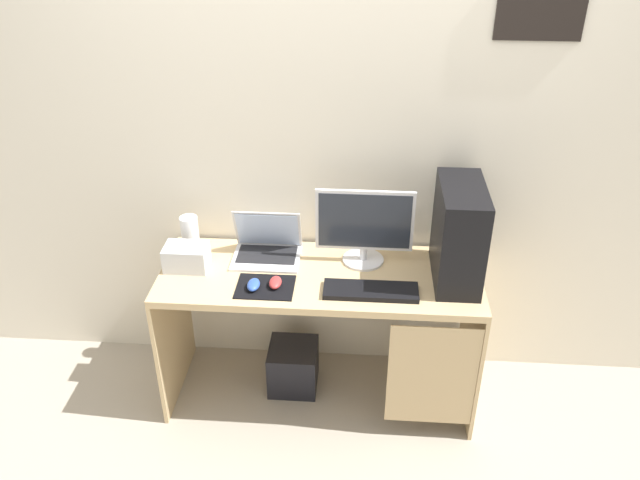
{
  "coord_description": "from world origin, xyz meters",
  "views": [
    {
      "loc": [
        0.18,
        -2.48,
        2.38
      ],
      "look_at": [
        0.0,
        0.0,
        0.91
      ],
      "focal_mm": 36.08,
      "sensor_mm": 36.0,
      "label": 1
    }
  ],
  "objects_px": {
    "pc_tower": "(459,234)",
    "subwoofer": "(293,366)",
    "speaker": "(190,234)",
    "mouse_left": "(275,282)",
    "keyboard": "(371,291)",
    "mouse_right": "(254,285)",
    "laptop": "(267,247)",
    "projector": "(187,257)",
    "monitor": "(364,227)"
  },
  "relations": [
    {
      "from": "keyboard",
      "to": "mouse_right",
      "type": "height_order",
      "value": "mouse_right"
    },
    {
      "from": "speaker",
      "to": "projector",
      "type": "height_order",
      "value": "speaker"
    },
    {
      "from": "monitor",
      "to": "speaker",
      "type": "xyz_separation_m",
      "value": [
        -0.84,
        0.05,
        -0.1
      ]
    },
    {
      "from": "laptop",
      "to": "mouse_left",
      "type": "relative_size",
      "value": 3.36
    },
    {
      "from": "monitor",
      "to": "keyboard",
      "type": "xyz_separation_m",
      "value": [
        0.04,
        -0.26,
        -0.18
      ]
    },
    {
      "from": "subwoofer",
      "to": "pc_tower",
      "type": "bearing_deg",
      "value": -1.32
    },
    {
      "from": "projector",
      "to": "mouse_left",
      "type": "height_order",
      "value": "projector"
    },
    {
      "from": "mouse_right",
      "to": "keyboard",
      "type": "bearing_deg",
      "value": 0.55
    },
    {
      "from": "mouse_left",
      "to": "keyboard",
      "type": "bearing_deg",
      "value": -2.68
    },
    {
      "from": "speaker",
      "to": "mouse_left",
      "type": "height_order",
      "value": "speaker"
    },
    {
      "from": "monitor",
      "to": "speaker",
      "type": "height_order",
      "value": "monitor"
    },
    {
      "from": "laptop",
      "to": "projector",
      "type": "xyz_separation_m",
      "value": [
        -0.36,
        -0.13,
        0.01
      ]
    },
    {
      "from": "pc_tower",
      "to": "keyboard",
      "type": "relative_size",
      "value": 1.08
    },
    {
      "from": "monitor",
      "to": "speaker",
      "type": "relative_size",
      "value": 2.52
    },
    {
      "from": "projector",
      "to": "laptop",
      "type": "bearing_deg",
      "value": 19.71
    },
    {
      "from": "monitor",
      "to": "projector",
      "type": "relative_size",
      "value": 2.27
    },
    {
      "from": "speaker",
      "to": "mouse_right",
      "type": "distance_m",
      "value": 0.48
    },
    {
      "from": "subwoofer",
      "to": "projector",
      "type": "bearing_deg",
      "value": -176.06
    },
    {
      "from": "projector",
      "to": "speaker",
      "type": "bearing_deg",
      "value": 97.13
    },
    {
      "from": "laptop",
      "to": "keyboard",
      "type": "height_order",
      "value": "laptop"
    },
    {
      "from": "pc_tower",
      "to": "speaker",
      "type": "xyz_separation_m",
      "value": [
        -1.26,
        0.14,
        -0.14
      ]
    },
    {
      "from": "monitor",
      "to": "mouse_left",
      "type": "height_order",
      "value": "monitor"
    },
    {
      "from": "monitor",
      "to": "mouse_right",
      "type": "bearing_deg",
      "value": -151.43
    },
    {
      "from": "mouse_left",
      "to": "subwoofer",
      "type": "relative_size",
      "value": 0.39
    },
    {
      "from": "monitor",
      "to": "mouse_left",
      "type": "distance_m",
      "value": 0.49
    },
    {
      "from": "monitor",
      "to": "mouse_left",
      "type": "xyz_separation_m",
      "value": [
        -0.39,
        -0.24,
        -0.17
      ]
    },
    {
      "from": "pc_tower",
      "to": "laptop",
      "type": "relative_size",
      "value": 1.41
    },
    {
      "from": "laptop",
      "to": "mouse_left",
      "type": "xyz_separation_m",
      "value": [
        0.07,
        -0.26,
        -0.03
      ]
    },
    {
      "from": "laptop",
      "to": "keyboard",
      "type": "bearing_deg",
      "value": -28.8
    },
    {
      "from": "mouse_left",
      "to": "speaker",
      "type": "bearing_deg",
      "value": 147.67
    },
    {
      "from": "laptop",
      "to": "mouse_right",
      "type": "distance_m",
      "value": 0.28
    },
    {
      "from": "laptop",
      "to": "speaker",
      "type": "relative_size",
      "value": 1.79
    },
    {
      "from": "pc_tower",
      "to": "keyboard",
      "type": "distance_m",
      "value": 0.47
    },
    {
      "from": "keyboard",
      "to": "projector",
      "type": "bearing_deg",
      "value": 170.31
    },
    {
      "from": "speaker",
      "to": "subwoofer",
      "type": "relative_size",
      "value": 0.73
    },
    {
      "from": "monitor",
      "to": "laptop",
      "type": "xyz_separation_m",
      "value": [
        -0.46,
        0.02,
        -0.14
      ]
    },
    {
      "from": "pc_tower",
      "to": "mouse_right",
      "type": "relative_size",
      "value": 4.72
    },
    {
      "from": "keyboard",
      "to": "mouse_right",
      "type": "xyz_separation_m",
      "value": [
        -0.52,
        -0.01,
        0.01
      ]
    },
    {
      "from": "keyboard",
      "to": "mouse_left",
      "type": "xyz_separation_m",
      "value": [
        -0.43,
        0.02,
        0.01
      ]
    },
    {
      "from": "speaker",
      "to": "keyboard",
      "type": "height_order",
      "value": "speaker"
    },
    {
      "from": "pc_tower",
      "to": "projector",
      "type": "bearing_deg",
      "value": -179.27
    },
    {
      "from": "projector",
      "to": "mouse_right",
      "type": "bearing_deg",
      "value": -24.19
    },
    {
      "from": "monitor",
      "to": "keyboard",
      "type": "distance_m",
      "value": 0.32
    },
    {
      "from": "speaker",
      "to": "projector",
      "type": "relative_size",
      "value": 0.9
    },
    {
      "from": "keyboard",
      "to": "subwoofer",
      "type": "distance_m",
      "value": 0.75
    },
    {
      "from": "projector",
      "to": "subwoofer",
      "type": "height_order",
      "value": "projector"
    },
    {
      "from": "pc_tower",
      "to": "subwoofer",
      "type": "xyz_separation_m",
      "value": [
        -0.76,
        0.02,
        -0.84
      ]
    },
    {
      "from": "speaker",
      "to": "subwoofer",
      "type": "bearing_deg",
      "value": -14.13
    },
    {
      "from": "monitor",
      "to": "laptop",
      "type": "height_order",
      "value": "monitor"
    },
    {
      "from": "subwoofer",
      "to": "laptop",
      "type": "bearing_deg",
      "value": 142.41
    }
  ]
}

